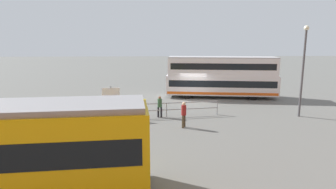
{
  "coord_description": "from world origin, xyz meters",
  "views": [
    {
      "loc": [
        3.57,
        25.37,
        5.5
      ],
      "look_at": [
        2.68,
        5.52,
        1.72
      ],
      "focal_mm": 29.97,
      "sensor_mm": 36.0,
      "label": 1
    }
  ],
  "objects_px": {
    "info_sign": "(111,96)",
    "street_lamp": "(303,64)",
    "double_decker_bus": "(221,77)",
    "pedestrian_crossing": "(184,113)",
    "pedestrian_near_railing": "(160,105)"
  },
  "relations": [
    {
      "from": "double_decker_bus",
      "to": "pedestrian_crossing",
      "type": "bearing_deg",
      "value": 64.57
    },
    {
      "from": "pedestrian_near_railing",
      "to": "double_decker_bus",
      "type": "bearing_deg",
      "value": -130.38
    },
    {
      "from": "double_decker_bus",
      "to": "street_lamp",
      "type": "xyz_separation_m",
      "value": [
        -4.16,
        7.48,
        1.83
      ]
    },
    {
      "from": "double_decker_bus",
      "to": "pedestrian_near_railing",
      "type": "bearing_deg",
      "value": 49.62
    },
    {
      "from": "pedestrian_crossing",
      "to": "street_lamp",
      "type": "height_order",
      "value": "street_lamp"
    },
    {
      "from": "info_sign",
      "to": "street_lamp",
      "type": "bearing_deg",
      "value": -179.78
    },
    {
      "from": "pedestrian_crossing",
      "to": "info_sign",
      "type": "xyz_separation_m",
      "value": [
        4.97,
        -2.3,
        0.68
      ]
    },
    {
      "from": "double_decker_bus",
      "to": "street_lamp",
      "type": "bearing_deg",
      "value": 119.09
    },
    {
      "from": "double_decker_bus",
      "to": "street_lamp",
      "type": "distance_m",
      "value": 8.76
    },
    {
      "from": "pedestrian_near_railing",
      "to": "info_sign",
      "type": "height_order",
      "value": "info_sign"
    },
    {
      "from": "pedestrian_crossing",
      "to": "street_lamp",
      "type": "bearing_deg",
      "value": -165.08
    },
    {
      "from": "street_lamp",
      "to": "pedestrian_crossing",
      "type": "bearing_deg",
      "value": 14.92
    },
    {
      "from": "double_decker_bus",
      "to": "pedestrian_near_railing",
      "type": "relative_size",
      "value": 6.89
    },
    {
      "from": "double_decker_bus",
      "to": "info_sign",
      "type": "bearing_deg",
      "value": 37.99
    },
    {
      "from": "pedestrian_crossing",
      "to": "pedestrian_near_railing",
      "type": "bearing_deg",
      "value": -59.67
    }
  ]
}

